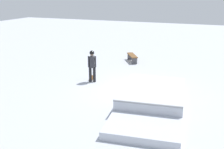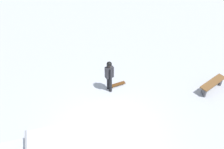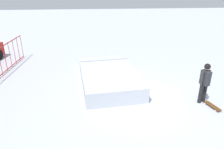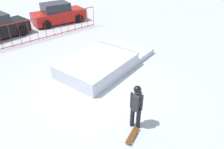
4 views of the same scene
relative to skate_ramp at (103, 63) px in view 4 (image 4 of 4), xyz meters
name	(u,v)px [view 4 (image 4 of 4)]	position (x,y,z in m)	size (l,w,h in m)	color
ground_plane	(95,93)	(-1.77, -1.28, -0.32)	(60.00, 60.00, 0.00)	#B2B7C1
skate_ramp	(103,63)	(0.00, 0.00, 0.00)	(5.67, 3.22, 0.74)	silver
skater	(136,104)	(-2.14, -3.78, 0.69)	(0.43, 0.42, 1.73)	black
skateboard	(132,135)	(-2.60, -4.04, -0.24)	(0.82, 0.43, 0.09)	#593314
perimeter_fence	(15,34)	(-1.77, 5.90, 0.45)	(11.95, 1.22, 1.50)	maroon
parked_car_red	(58,14)	(2.71, 7.87, 0.41)	(4.36, 2.56, 1.60)	red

